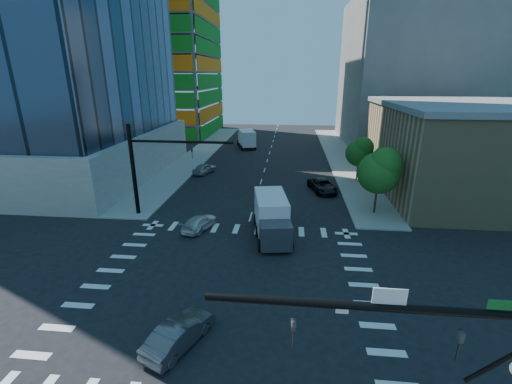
# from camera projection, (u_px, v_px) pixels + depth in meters

# --- Properties ---
(ground) EXTENTS (160.00, 160.00, 0.00)m
(ground) POSITION_uv_depth(u_px,v_px,m) (230.00, 286.00, 23.07)
(ground) COLOR black
(ground) RESTS_ON ground
(road_markings) EXTENTS (20.00, 20.00, 0.01)m
(road_markings) POSITION_uv_depth(u_px,v_px,m) (230.00, 286.00, 23.07)
(road_markings) COLOR silver
(road_markings) RESTS_ON ground
(sidewalk_ne) EXTENTS (5.00, 60.00, 0.15)m
(sidewalk_ne) POSITION_uv_depth(u_px,v_px,m) (340.00, 157.00, 59.51)
(sidewalk_ne) COLOR #9C9A93
(sidewalk_ne) RESTS_ON ground
(sidewalk_nw) EXTENTS (5.00, 60.00, 0.15)m
(sidewalk_nw) POSITION_uv_depth(u_px,v_px,m) (200.00, 153.00, 61.90)
(sidewalk_nw) COLOR #9C9A93
(sidewalk_nw) RESTS_ON ground
(construction_building) EXTENTS (25.16, 34.50, 70.60)m
(construction_building) POSITION_uv_depth(u_px,v_px,m) (154.00, 22.00, 76.04)
(construction_building) COLOR slate
(construction_building) RESTS_ON ground
(commercial_building) EXTENTS (20.50, 22.50, 10.60)m
(commercial_building) POSITION_uv_depth(u_px,v_px,m) (474.00, 149.00, 39.68)
(commercial_building) COLOR tan
(commercial_building) RESTS_ON ground
(bg_building_ne) EXTENTS (24.00, 30.00, 28.00)m
(bg_building_ne) POSITION_uv_depth(u_px,v_px,m) (411.00, 72.00, 67.74)
(bg_building_ne) COLOR slate
(bg_building_ne) RESTS_ON ground
(signal_mast_nw) EXTENTS (10.20, 0.40, 9.00)m
(signal_mast_nw) POSITION_uv_depth(u_px,v_px,m) (147.00, 162.00, 33.08)
(signal_mast_nw) COLOR black
(signal_mast_nw) RESTS_ON sidewalk_nw
(tree_south) EXTENTS (4.16, 4.16, 6.82)m
(tree_south) POSITION_uv_depth(u_px,v_px,m) (381.00, 170.00, 33.44)
(tree_south) COLOR #382316
(tree_south) RESTS_ON sidewalk_ne
(tree_north) EXTENTS (3.54, 3.52, 5.78)m
(tree_north) POSITION_uv_depth(u_px,v_px,m) (360.00, 151.00, 44.93)
(tree_north) COLOR #382316
(tree_north) RESTS_ON sidewalk_ne
(car_nb_far) EXTENTS (3.83, 5.81, 1.48)m
(car_nb_far) POSITION_uv_depth(u_px,v_px,m) (323.00, 186.00, 41.66)
(car_nb_far) COLOR black
(car_nb_far) RESTS_ON ground
(car_sb_near) EXTENTS (3.00, 4.65, 1.25)m
(car_sb_near) POSITION_uv_depth(u_px,v_px,m) (200.00, 222.00, 31.48)
(car_sb_near) COLOR silver
(car_sb_near) RESTS_ON ground
(car_sb_mid) EXTENTS (3.03, 4.67, 1.48)m
(car_sb_mid) POSITION_uv_depth(u_px,v_px,m) (204.00, 169.00, 49.27)
(car_sb_mid) COLOR #A5A8AC
(car_sb_mid) RESTS_ON ground
(car_sb_cross) EXTENTS (3.12, 4.62, 1.44)m
(car_sb_cross) POSITION_uv_depth(u_px,v_px,m) (179.00, 333.00, 17.81)
(car_sb_cross) COLOR #4B4C50
(car_sb_cross) RESTS_ON ground
(box_truck_near) EXTENTS (3.88, 6.99, 3.47)m
(box_truck_near) POSITION_uv_depth(u_px,v_px,m) (272.00, 221.00, 29.60)
(box_truck_near) COLOR black
(box_truck_near) RESTS_ON ground
(box_truck_far) EXTENTS (4.57, 7.13, 3.47)m
(box_truck_far) POSITION_uv_depth(u_px,v_px,m) (246.00, 139.00, 67.09)
(box_truck_far) COLOR black
(box_truck_far) RESTS_ON ground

